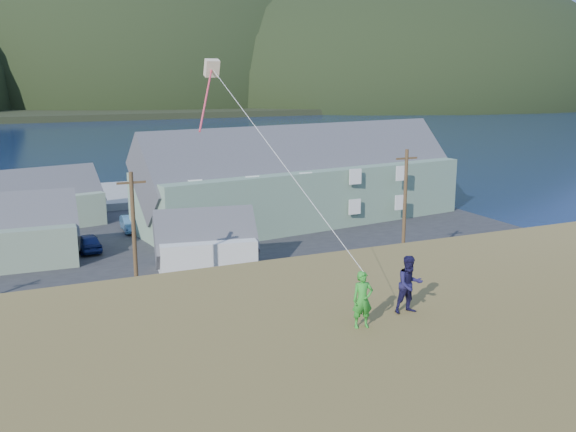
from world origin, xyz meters
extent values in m
plane|color=#0A1638|center=(0.00, 0.00, 0.00)|extent=(900.00, 900.00, 0.00)
cube|color=#4C3D19|center=(0.00, -2.00, 0.05)|extent=(110.00, 8.00, 0.10)
cube|color=#28282B|center=(0.00, 17.00, 0.06)|extent=(72.00, 36.00, 0.12)
cube|color=gray|center=(-6.00, 40.00, 0.45)|extent=(26.00, 14.00, 0.90)
cube|color=black|center=(0.00, 330.00, 1.00)|extent=(900.00, 320.00, 2.00)
ellipsoid|color=black|center=(70.00, 290.00, 2.00)|extent=(230.00, 207.00, 142.60)
ellipsoid|color=black|center=(180.00, 270.00, 2.00)|extent=(280.00, 252.00, 134.40)
ellipsoid|color=black|center=(300.00, 300.00, 2.00)|extent=(240.00, 216.00, 100.80)
cube|color=slate|center=(18.70, 20.79, 2.82)|extent=(32.47, 13.22, 5.41)
cube|color=#47474C|center=(18.70, 20.79, 6.97)|extent=(32.94, 13.11, 8.83)
cube|color=slate|center=(-7.10, 16.70, 1.63)|extent=(8.74, 6.02, 3.03)
cube|color=#47474C|center=(-7.10, 16.70, 3.91)|extent=(9.23, 5.87, 5.51)
cube|color=silver|center=(5.21, 8.75, 1.44)|extent=(7.28, 5.72, 2.64)
cube|color=#47474C|center=(5.21, 8.75, 3.42)|extent=(7.77, 5.77, 4.70)
cube|color=gray|center=(-4.16, 28.85, 1.64)|extent=(10.49, 7.58, 3.04)
cube|color=#47474C|center=(-4.16, 28.85, 4.02)|extent=(10.98, 7.65, 5.67)
cylinder|color=#47331E|center=(-1.08, 1.50, 4.44)|extent=(0.24, 0.24, 8.64)
cylinder|color=#47331E|center=(17.00, 1.50, 4.64)|extent=(0.24, 0.24, 9.03)
imported|color=navy|center=(-1.76, 18.09, 0.83)|extent=(1.92, 4.28, 1.43)
imported|color=#39658F|center=(2.66, 23.51, 0.81)|extent=(1.59, 4.26, 1.39)
imported|color=black|center=(-4.50, 18.19, 0.80)|extent=(2.16, 4.78, 1.36)
imported|color=#279027|center=(1.15, -19.58, 7.99)|extent=(0.64, 0.48, 1.58)
imported|color=#19163D|center=(2.95, -19.18, 8.05)|extent=(0.87, 0.70, 1.71)
cube|color=beige|center=(-1.01, -13.40, 14.17)|extent=(0.46, 0.43, 0.60)
cylinder|color=#E23B4E|center=(-1.61, -14.65, 13.27)|extent=(0.06, 0.06, 3.31)
cylinder|color=white|center=(0.07, -16.49, 11.48)|extent=(0.02, 0.02, 8.48)
camera|label=1|loc=(-7.46, -33.81, 13.97)|focal=40.00mm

